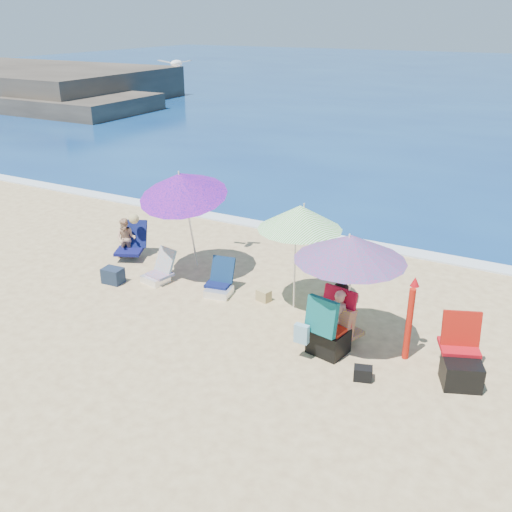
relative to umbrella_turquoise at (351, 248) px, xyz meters
The scene contains 17 objects.
ground 2.43m from the umbrella_turquoise, 159.06° to the right, with size 120.00×120.00×0.00m.
foam 5.07m from the umbrella_turquoise, 109.16° to the left, with size 120.00×0.50×0.04m.
headland 34.64m from the umbrella_turquoise, 146.45° to the left, with size 20.50×11.50×2.60m.
umbrella_turquoise is the anchor object (origin of this frame).
umbrella_striped 1.56m from the umbrella_turquoise, 144.02° to the left, with size 1.93×1.93×2.02m.
umbrella_blue 4.01m from the umbrella_turquoise, 164.96° to the left, with size 2.02×2.08×2.41m.
furled_umbrella 1.42m from the umbrella_turquoise, 10.60° to the left, with size 0.18×0.32×1.35m.
chair_navy 3.33m from the umbrella_turquoise, 165.93° to the left, with size 0.62×0.73×0.66m.
chair_rainbow 4.55m from the umbrella_turquoise, behind, with size 0.61×0.69×0.65m.
camp_chair_left 2.35m from the umbrella_turquoise, ahead, with size 0.82×0.99×0.99m.
camp_chair_right 1.42m from the umbrella_turquoise, 122.85° to the right, with size 0.76×0.89×1.08m.
person_center 1.26m from the umbrella_turquoise, behind, with size 0.84×0.68×1.04m.
person_left 5.84m from the umbrella_turquoise, 167.40° to the left, with size 0.75×0.91×1.04m.
bag_navy_a 5.25m from the umbrella_turquoise, behind, with size 0.42×0.32×0.32m.
bag_tan 2.67m from the umbrella_turquoise, 156.77° to the left, with size 0.30×0.24×0.22m.
bag_black_b 1.90m from the umbrella_turquoise, 52.39° to the right, with size 0.32×0.26×0.21m.
seagull 5.00m from the umbrella_turquoise, 160.92° to the left, with size 0.61×0.43×0.12m.
Camera 1 is at (4.10, -7.16, 5.04)m, focal length 39.86 mm.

